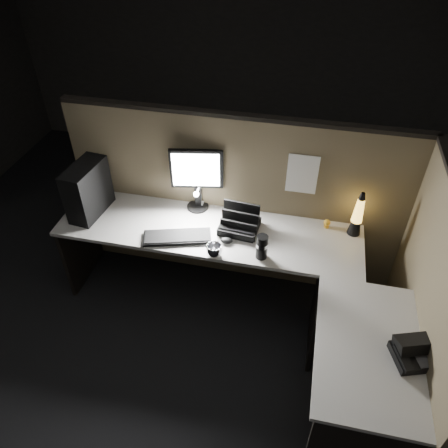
% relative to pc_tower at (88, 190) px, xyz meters
% --- Properties ---
extents(floor, '(6.00, 6.00, 0.00)m').
position_rel_pc_tower_xyz_m(floor, '(1.10, -0.61, -0.94)').
color(floor, black).
rests_on(floor, ground).
extents(room_shell, '(6.00, 6.00, 6.00)m').
position_rel_pc_tower_xyz_m(room_shell, '(1.10, -0.61, 0.68)').
color(room_shell, silver).
rests_on(room_shell, ground).
extents(partition_back, '(2.66, 0.06, 1.50)m').
position_rel_pc_tower_xyz_m(partition_back, '(1.10, 0.32, -0.19)').
color(partition_back, brown).
rests_on(partition_back, ground).
extents(partition_right, '(0.06, 1.66, 1.50)m').
position_rel_pc_tower_xyz_m(partition_right, '(2.43, -0.51, -0.19)').
color(partition_right, brown).
rests_on(partition_right, ground).
extents(desk, '(2.60, 1.60, 0.73)m').
position_rel_pc_tower_xyz_m(desk, '(1.28, -0.36, -0.36)').
color(desk, beige).
rests_on(desk, ground).
extents(pc_tower, '(0.22, 0.42, 0.42)m').
position_rel_pc_tower_xyz_m(pc_tower, '(0.00, 0.00, 0.00)').
color(pc_tower, black).
rests_on(pc_tower, desk).
extents(monitor, '(0.40, 0.17, 0.52)m').
position_rel_pc_tower_xyz_m(monitor, '(0.80, 0.24, 0.10)').
color(monitor, black).
rests_on(monitor, desk).
extents(keyboard, '(0.52, 0.30, 0.02)m').
position_rel_pc_tower_xyz_m(keyboard, '(0.75, -0.16, -0.20)').
color(keyboard, black).
rests_on(keyboard, desk).
extents(mouse, '(0.09, 0.06, 0.04)m').
position_rel_pc_tower_xyz_m(mouse, '(1.11, -0.13, -0.19)').
color(mouse, black).
rests_on(mouse, desk).
extents(clip_lamp, '(0.04, 0.17, 0.21)m').
position_rel_pc_tower_xyz_m(clip_lamp, '(0.82, 0.21, -0.08)').
color(clip_lamp, white).
rests_on(clip_lamp, desk).
extents(organizer, '(0.30, 0.27, 0.21)m').
position_rel_pc_tower_xyz_m(organizer, '(1.18, 0.05, -0.16)').
color(organizer, black).
rests_on(organizer, desk).
extents(lava_lamp, '(0.10, 0.10, 0.37)m').
position_rel_pc_tower_xyz_m(lava_lamp, '(2.02, 0.18, -0.06)').
color(lava_lamp, black).
rests_on(lava_lamp, desk).
extents(travel_mug, '(0.08, 0.08, 0.19)m').
position_rel_pc_tower_xyz_m(travel_mug, '(1.38, -0.22, -0.11)').
color(travel_mug, black).
rests_on(travel_mug, desk).
extents(steel_mug, '(0.14, 0.14, 0.09)m').
position_rel_pc_tower_xyz_m(steel_mug, '(1.06, -0.27, -0.16)').
color(steel_mug, silver).
rests_on(steel_mug, desk).
extents(figurine, '(0.05, 0.05, 0.05)m').
position_rel_pc_tower_xyz_m(figurine, '(1.82, 0.20, -0.17)').
color(figurine, gold).
rests_on(figurine, desk).
extents(pinned_paper, '(0.22, 0.00, 0.32)m').
position_rel_pc_tower_xyz_m(pinned_paper, '(1.58, 0.28, 0.19)').
color(pinned_paper, white).
rests_on(pinned_paper, partition_back).
extents(desk_phone, '(0.28, 0.28, 0.14)m').
position_rel_pc_tower_xyz_m(desk_phone, '(2.33, -0.83, -0.16)').
color(desk_phone, black).
rests_on(desk_phone, desk).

